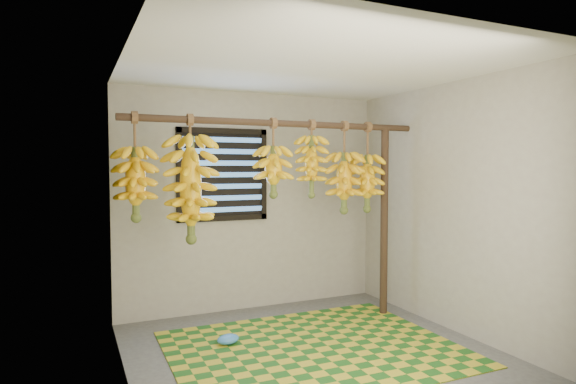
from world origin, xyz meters
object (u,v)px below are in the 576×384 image
banana_bunch_f (367,183)px  banana_bunch_e (344,182)px  support_post (384,222)px  banana_bunch_b (191,189)px  banana_bunch_c (273,171)px  banana_bunch_d (311,166)px  plastic_bag (228,339)px  woven_mat (314,349)px  banana_bunch_a (136,184)px

banana_bunch_f → banana_bunch_e: bearing=180.0°
support_post → banana_bunch_b: (-2.08, 0.00, 0.39)m
support_post → banana_bunch_e: size_ratio=2.15×
banana_bunch_c → banana_bunch_d: same height
support_post → banana_bunch_c: size_ratio=2.67×
banana_bunch_b → banana_bunch_c: bearing=0.0°
banana_bunch_b → support_post: bearing=0.0°
plastic_bag → banana_bunch_e: banana_bunch_e is taller
woven_mat → banana_bunch_a: 2.09m
banana_bunch_c → banana_bunch_d: size_ratio=0.98×
banana_bunch_f → banana_bunch_a: bearing=180.0°
woven_mat → banana_bunch_b: 1.77m
plastic_bag → banana_bunch_b: bearing=145.4°
support_post → banana_bunch_a: (-2.55, 0.00, 0.44)m
woven_mat → banana_bunch_b: banana_bunch_b is taller
support_post → banana_bunch_f: 0.47m
support_post → banana_bunch_a: bearing=180.0°
banana_bunch_c → banana_bunch_e: same height
plastic_bag → banana_bunch_d: banana_bunch_d is taller
banana_bunch_f → plastic_bag: bearing=-173.2°
banana_bunch_a → banana_bunch_d: same height
banana_bunch_a → banana_bunch_f: (2.33, 0.00, -0.03)m
banana_bunch_d → banana_bunch_c: bearing=180.0°
support_post → plastic_bag: size_ratio=9.56×
plastic_bag → banana_bunch_d: (0.93, 0.19, 1.54)m
banana_bunch_b → banana_bunch_c: same height
woven_mat → banana_bunch_a: bearing=157.0°
banana_bunch_d → banana_bunch_f: 0.68m
banana_bunch_c → banana_bunch_b: bearing=-180.0°
banana_bunch_d → banana_bunch_f: same height
banana_bunch_f → woven_mat: bearing=-147.6°
support_post → banana_bunch_e: banana_bunch_e is taller
plastic_bag → banana_bunch_c: size_ratio=0.28×
banana_bunch_c → banana_bunch_e: bearing=-0.0°
banana_bunch_f → banana_bunch_c: bearing=180.0°
woven_mat → banana_bunch_c: 1.65m
banana_bunch_e → banana_bunch_f: size_ratio=1.00×
banana_bunch_a → banana_bunch_e: (2.05, 0.00, -0.02)m
banana_bunch_a → banana_bunch_f: bearing=0.0°
banana_bunch_a → banana_bunch_c: bearing=0.0°
woven_mat → banana_bunch_e: bearing=42.3°
banana_bunch_a → banana_bunch_b: same height
banana_bunch_b → banana_bunch_e: size_ratio=1.21×
banana_bunch_a → banana_bunch_f: same height
banana_bunch_b → woven_mat: bearing=-32.6°
banana_bunch_d → banana_bunch_f: (0.66, -0.00, -0.17)m
banana_bunch_f → support_post: bearing=0.0°
banana_bunch_b → banana_bunch_f: bearing=0.0°
plastic_bag → banana_bunch_a: size_ratio=0.23×
woven_mat → banana_bunch_d: bearing=65.0°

